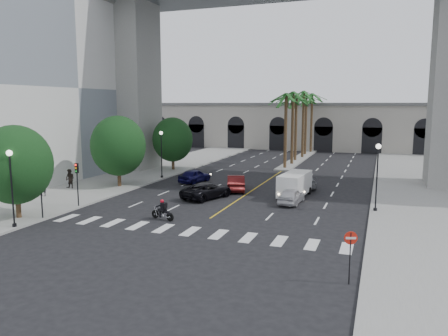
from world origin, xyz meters
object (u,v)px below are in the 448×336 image
(lamp_post_left_far, at_px, (161,150))
(car_a, at_px, (291,196))
(traffic_signal_near, at_px, (41,186))
(do_not_enter_sign, at_px, (350,246))
(cargo_van, at_px, (295,184))
(car_b, at_px, (236,183))
(lamp_post_right, at_px, (377,172))
(car_c, at_px, (207,190))
(motorcycle_rider, at_px, (163,211))
(pedestrian_a, at_px, (43,187))
(lamp_post_left_near, at_px, (11,182))
(pedestrian_b, at_px, (70,179))
(car_e, at_px, (195,176))
(traffic_signal_far, at_px, (77,177))
(car_d, at_px, (302,180))

(lamp_post_left_far, xyz_separation_m, car_a, (16.07, -7.21, -2.55))
(traffic_signal_near, bearing_deg, do_not_enter_sign, -11.04)
(cargo_van, height_order, do_not_enter_sign, do_not_enter_sign)
(car_a, xyz_separation_m, car_b, (-6.17, 3.75, 0.09))
(traffic_signal_near, bearing_deg, lamp_post_right, 24.82)
(lamp_post_right, distance_m, car_c, 14.44)
(car_c, height_order, cargo_van, cargo_van)
(car_c, bearing_deg, cargo_van, -136.47)
(lamp_post_right, distance_m, motorcycle_rider, 16.49)
(car_a, distance_m, car_c, 7.50)
(lamp_post_left_far, bearing_deg, pedestrian_a, -113.20)
(do_not_enter_sign, bearing_deg, car_b, 102.93)
(lamp_post_left_near, relative_size, lamp_post_left_far, 1.00)
(car_c, relative_size, cargo_van, 0.96)
(lamp_post_left_near, height_order, pedestrian_b, lamp_post_left_near)
(car_a, height_order, cargo_van, cargo_van)
(motorcycle_rider, relative_size, car_e, 0.48)
(lamp_post_left_far, height_order, traffic_signal_far, lamp_post_left_far)
(traffic_signal_far, bearing_deg, lamp_post_left_near, -90.88)
(lamp_post_left_far, relative_size, do_not_enter_sign, 2.09)
(motorcycle_rider, bearing_deg, lamp_post_left_far, 134.27)
(car_c, bearing_deg, lamp_post_left_far, -21.07)
(traffic_signal_near, distance_m, pedestrian_a, 8.29)
(lamp_post_left_near, bearing_deg, car_e, 77.82)
(lamp_post_left_far, xyz_separation_m, traffic_signal_far, (0.10, -14.50, -0.71))
(traffic_signal_near, distance_m, do_not_enter_sign, 22.22)
(lamp_post_left_far, xyz_separation_m, car_c, (8.58, -7.67, -2.51))
(car_c, height_order, car_d, car_d)
(pedestrian_b, height_order, do_not_enter_sign, do_not_enter_sign)
(do_not_enter_sign, bearing_deg, traffic_signal_far, 140.32)
(pedestrian_b, bearing_deg, motorcycle_rider, -22.95)
(car_b, relative_size, car_d, 0.92)
(lamp_post_left_far, distance_m, traffic_signal_far, 14.52)
(pedestrian_b, bearing_deg, car_b, 22.13)
(lamp_post_left_far, bearing_deg, car_c, -41.80)
(car_a, height_order, car_b, car_b)
(car_c, distance_m, pedestrian_a, 14.71)
(car_b, distance_m, car_e, 6.14)
(traffic_signal_near, distance_m, car_c, 13.87)
(traffic_signal_near, xyz_separation_m, do_not_enter_sign, (21.80, -4.25, -0.66))
(traffic_signal_far, relative_size, car_e, 0.87)
(traffic_signal_near, relative_size, car_b, 0.79)
(pedestrian_a, bearing_deg, car_e, 26.09)
(car_d, height_order, do_not_enter_sign, do_not_enter_sign)
(cargo_van, bearing_deg, car_d, 96.30)
(lamp_post_left_far, height_order, do_not_enter_sign, lamp_post_left_far)
(lamp_post_right, height_order, motorcycle_rider, lamp_post_right)
(lamp_post_left_far, distance_m, motorcycle_rider, 17.80)
(car_a, relative_size, pedestrian_b, 2.09)
(car_a, xyz_separation_m, pedestrian_a, (-21.40, -5.22, 0.29))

